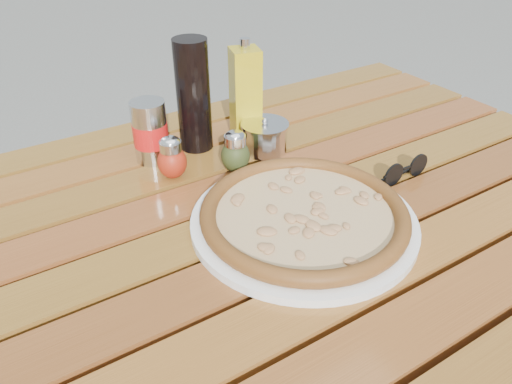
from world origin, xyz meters
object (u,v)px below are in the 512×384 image
pizza (304,213)px  pepper_shaker (172,158)px  plate (304,221)px  olive_oil_cruet (245,95)px  sunglasses (405,170)px  oregano_shaker (235,152)px  parmesan_tin (265,136)px  soda_can (150,132)px  dark_bottle (193,96)px  table (262,248)px

pizza → pepper_shaker: 0.27m
plate → olive_oil_cruet: bearing=75.4°
pizza → sunglasses: 0.24m
pizza → pepper_shaker: size_ratio=4.50×
oregano_shaker → pizza: bearing=-88.9°
oregano_shaker → parmesan_tin: (0.09, 0.04, -0.01)m
oregano_shaker → sunglasses: size_ratio=0.75×
pepper_shaker → sunglasses: (0.36, -0.23, -0.02)m
oregano_shaker → soda_can: bearing=133.4°
plate → parmesan_tin: size_ratio=2.98×
pizza → olive_oil_cruet: bearing=75.4°
plate → pizza: bearing=90.0°
pepper_shaker → olive_oil_cruet: olive_oil_cruet is taller
pepper_shaker → soda_can: size_ratio=0.68×
dark_bottle → pepper_shaker: bearing=-137.4°
plate → olive_oil_cruet: (0.08, 0.31, 0.09)m
plate → sunglasses: (0.24, 0.02, 0.01)m
plate → dark_bottle: bearing=94.0°
dark_bottle → sunglasses: 0.42m
table → soda_can: 0.31m
plate → dark_bottle: 0.35m
table → olive_oil_cruet: size_ratio=6.67×
sunglasses → pizza: bearing=-176.8°
table → parmesan_tin: (0.12, 0.18, 0.11)m
table → pepper_shaker: bearing=112.2°
oregano_shaker → olive_oil_cruet: 0.15m
pepper_shaker → soda_can: 0.08m
dark_bottle → soda_can: 0.11m
plate → sunglasses: bearing=4.1°
dark_bottle → soda_can: bearing=-178.5°
oregano_shaker → soda_can: soda_can is taller
plate → pepper_shaker: size_ratio=4.39×
table → dark_bottle: 0.33m
parmesan_tin → sunglasses: parmesan_tin is taller
olive_oil_cruet → pizza: bearing=-104.6°
pepper_shaker → oregano_shaker: bearing=-20.9°
table → sunglasses: (0.28, -0.05, 0.09)m
olive_oil_cruet → soda_can: bearing=174.4°
pepper_shaker → parmesan_tin: bearing=-1.4°
oregano_shaker → olive_oil_cruet: size_ratio=0.39×
table → dark_bottle: size_ratio=6.36×
table → pizza: size_ratio=3.80×
oregano_shaker → parmesan_tin: 0.10m
soda_can → pepper_shaker: bearing=-85.8°
plate → pepper_shaker: pepper_shaker is taller
soda_can → parmesan_tin: soda_can is taller
pepper_shaker → soda_can: soda_can is taller
soda_can → olive_oil_cruet: (0.20, -0.02, 0.04)m
plate → olive_oil_cruet: size_ratio=1.71×
soda_can → sunglasses: 0.48m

